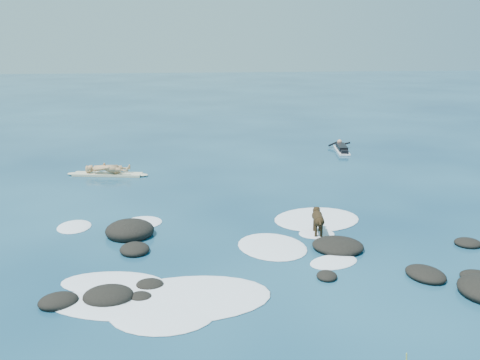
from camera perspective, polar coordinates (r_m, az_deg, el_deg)
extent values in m
plane|color=#0A2642|center=(15.54, 4.67, -6.90)|extent=(160.00, 160.00, 0.00)
ellipsoid|color=black|center=(15.40, 10.40, -6.92)|extent=(1.83, 1.74, 0.39)
ellipsoid|color=black|center=(16.49, -11.68, -5.29)|extent=(1.69, 1.65, 0.61)
ellipsoid|color=black|center=(12.87, -18.82, -12.15)|extent=(1.09, 1.00, 0.32)
ellipsoid|color=black|center=(14.63, 23.96, -9.41)|extent=(1.03, 0.98, 0.22)
ellipsoid|color=black|center=(16.77, 23.12, -6.20)|extent=(0.94, 0.91, 0.25)
ellipsoid|color=black|center=(12.76, -13.87, -11.91)|extent=(1.16, 1.00, 0.39)
ellipsoid|color=black|center=(14.25, 19.19, -9.47)|extent=(1.20, 1.34, 0.31)
ellipsoid|color=black|center=(13.62, 9.24, -10.07)|extent=(0.65, 0.69, 0.21)
ellipsoid|color=black|center=(13.19, -9.59, -10.93)|extent=(0.75, 0.68, 0.22)
ellipsoid|color=black|center=(12.67, -10.56, -12.15)|extent=(0.63, 0.59, 0.19)
ellipsoid|color=black|center=(15.24, -11.18, -7.27)|extent=(0.97, 1.04, 0.32)
ellipsoid|color=white|center=(12.56, -14.79, -12.86)|extent=(2.95, 2.13, 0.12)
ellipsoid|color=white|center=(12.57, -5.58, -12.39)|extent=(3.94, 2.43, 0.12)
ellipsoid|color=white|center=(15.36, 3.46, -7.10)|extent=(2.59, 2.78, 0.12)
ellipsoid|color=white|center=(17.76, 8.18, -4.14)|extent=(3.46, 3.12, 0.12)
ellipsoid|color=white|center=(12.08, -8.17, -13.66)|extent=(2.72, 2.48, 0.12)
ellipsoid|color=white|center=(14.54, 9.97, -8.62)|extent=(1.64, 1.37, 0.12)
ellipsoid|color=white|center=(17.55, -10.32, -4.47)|extent=(1.37, 1.37, 0.12)
ellipsoid|color=white|center=(13.55, -13.43, -10.63)|extent=(2.71, 1.69, 0.12)
ellipsoid|color=white|center=(17.66, -17.26, -4.80)|extent=(1.09, 1.34, 0.12)
ellipsoid|color=white|center=(16.45, 8.18, -5.71)|extent=(1.10, 0.90, 0.12)
cube|color=beige|center=(23.80, -13.94, 0.59)|extent=(3.03, 1.17, 0.10)
ellipsoid|color=beige|center=(23.39, -10.48, 0.54)|extent=(0.65, 0.44, 0.11)
ellipsoid|color=beige|center=(24.30, -17.27, 0.64)|extent=(0.65, 0.44, 0.11)
imported|color=tan|center=(23.58, -14.09, 2.98)|extent=(0.59, 0.78, 1.93)
cube|color=white|center=(28.58, 10.79, 3.13)|extent=(0.92, 2.46, 0.09)
ellipsoid|color=white|center=(29.75, 10.45, 3.60)|extent=(0.37, 0.56, 0.09)
cube|color=black|center=(28.55, 10.80, 3.45)|extent=(0.66, 1.53, 0.24)
sphere|color=tan|center=(29.35, 10.57, 4.03)|extent=(0.29, 0.29, 0.25)
cylinder|color=black|center=(29.50, 9.93, 3.83)|extent=(0.61, 0.24, 0.27)
cylinder|color=black|center=(29.59, 11.10, 3.81)|extent=(0.56, 0.40, 0.27)
cube|color=black|center=(27.77, 11.05, 3.02)|extent=(0.46, 0.65, 0.15)
cylinder|color=black|center=(16.18, 8.34, -4.10)|extent=(0.39, 0.67, 0.30)
sphere|color=black|center=(16.45, 8.22, -3.78)|extent=(0.36, 0.36, 0.32)
sphere|color=black|center=(15.92, 8.46, -4.43)|extent=(0.33, 0.33, 0.29)
sphere|color=black|center=(16.58, 8.16, -3.22)|extent=(0.26, 0.26, 0.23)
cone|color=black|center=(16.72, 8.10, -3.13)|extent=(0.14, 0.16, 0.12)
cone|color=black|center=(16.54, 7.97, -2.93)|extent=(0.12, 0.09, 0.11)
cone|color=black|center=(16.55, 8.38, -2.93)|extent=(0.12, 0.09, 0.11)
cylinder|color=black|center=(16.48, 7.92, -4.93)|extent=(0.09, 0.09, 0.41)
cylinder|color=black|center=(16.50, 8.48, -4.93)|extent=(0.09, 0.09, 0.41)
cylinder|color=black|center=(16.08, 8.10, -5.45)|extent=(0.09, 0.09, 0.41)
cylinder|color=black|center=(16.10, 8.68, -5.45)|extent=(0.09, 0.09, 0.41)
cylinder|color=black|center=(15.77, 8.53, -4.41)|extent=(0.10, 0.30, 0.18)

